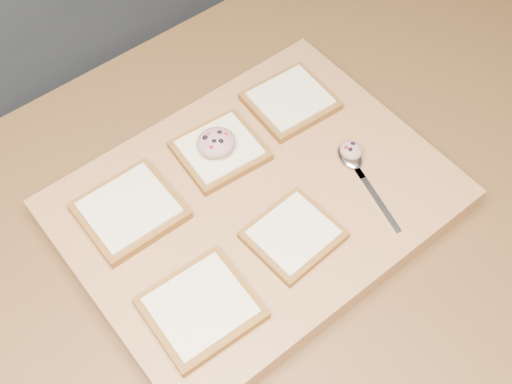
# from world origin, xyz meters

# --- Properties ---
(island_counter) EXTENTS (2.00, 0.80, 0.90)m
(island_counter) POSITION_xyz_m (0.00, 0.00, 0.45)
(island_counter) COLOR slate
(island_counter) RESTS_ON ground
(cutting_board) EXTENTS (0.52, 0.39, 0.04)m
(cutting_board) POSITION_xyz_m (0.03, 0.01, 0.92)
(cutting_board) COLOR tan
(cutting_board) RESTS_ON island_counter
(bread_far_left) EXTENTS (0.13, 0.12, 0.02)m
(bread_far_left) POSITION_xyz_m (-0.12, 0.09, 0.95)
(bread_far_left) COLOR brown
(bread_far_left) RESTS_ON cutting_board
(bread_far_center) EXTENTS (0.12, 0.12, 0.02)m
(bread_far_center) POSITION_xyz_m (0.03, 0.10, 0.95)
(bread_far_center) COLOR brown
(bread_far_center) RESTS_ON cutting_board
(bread_far_right) EXTENTS (0.13, 0.12, 0.02)m
(bread_far_right) POSITION_xyz_m (0.17, 0.11, 0.95)
(bread_far_right) COLOR brown
(bread_far_right) RESTS_ON cutting_board
(bread_near_left) EXTENTS (0.13, 0.12, 0.02)m
(bread_near_left) POSITION_xyz_m (-0.13, -0.08, 0.95)
(bread_near_left) COLOR brown
(bread_near_left) RESTS_ON cutting_board
(bread_near_center) EXTENTS (0.12, 0.11, 0.02)m
(bread_near_center) POSITION_xyz_m (0.02, -0.08, 0.95)
(bread_near_center) COLOR brown
(bread_near_center) RESTS_ON cutting_board
(tuna_salad_dollop) EXTENTS (0.06, 0.05, 0.03)m
(tuna_salad_dollop) POSITION_xyz_m (0.03, 0.10, 0.97)
(tuna_salad_dollop) COLOR tan
(tuna_salad_dollop) RESTS_ON bread_far_center
(spoon) EXTENTS (0.06, 0.16, 0.01)m
(spoon) POSITION_xyz_m (0.17, -0.04, 0.95)
(spoon) COLOR silver
(spoon) RESTS_ON cutting_board
(spoon_salad) EXTENTS (0.03, 0.03, 0.02)m
(spoon_salad) POSITION_xyz_m (0.17, -0.03, 0.96)
(spoon_salad) COLOR tan
(spoon_salad) RESTS_ON spoon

